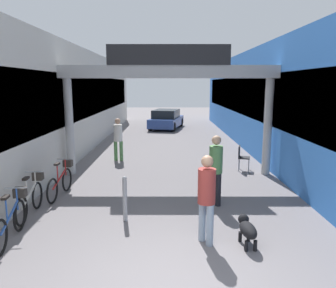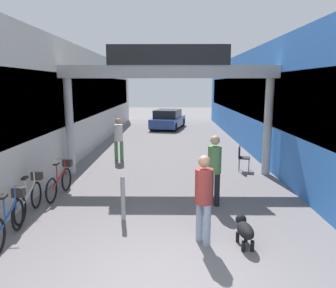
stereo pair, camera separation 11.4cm
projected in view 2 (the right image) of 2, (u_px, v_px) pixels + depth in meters
ground_plane at (165, 286)px, 5.00m from camera, size 80.00×80.00×0.00m
storefront_left at (62, 101)px, 15.47m from camera, size 3.00×26.00×4.58m
storefront_right at (278, 101)px, 15.37m from camera, size 3.00×26.00×4.58m
arcade_sign_gateway at (168, 84)px, 10.75m from camera, size 7.40×0.47×4.30m
pedestrian_with_dog at (204, 194)px, 6.20m from camera, size 0.47×0.47×1.75m
pedestrian_companion at (214, 165)px, 8.24m from camera, size 0.47×0.47×1.80m
pedestrian_carrying_crate at (119, 136)px, 13.16m from camera, size 0.41×0.41×1.72m
dog_on_leash at (244, 229)px, 6.24m from camera, size 0.33×0.73×0.53m
bicycle_blue_nearest at (10, 218)px, 6.49m from camera, size 0.46×1.69×0.98m
bicycle_silver_second at (30, 196)px, 7.73m from camera, size 0.46×1.69×0.98m
bicycle_red_third at (61, 180)px, 9.06m from camera, size 0.46×1.69×0.98m
bollard_post_metal at (123, 198)px, 7.35m from camera, size 0.10×0.10×1.04m
cafe_chair_black_nearer at (242, 156)px, 11.67m from camera, size 0.49×0.49×0.89m
parked_car_blue at (168, 119)px, 22.95m from camera, size 2.56×4.28×1.33m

